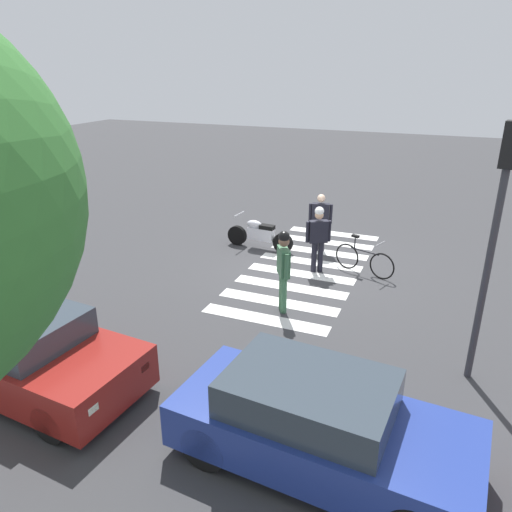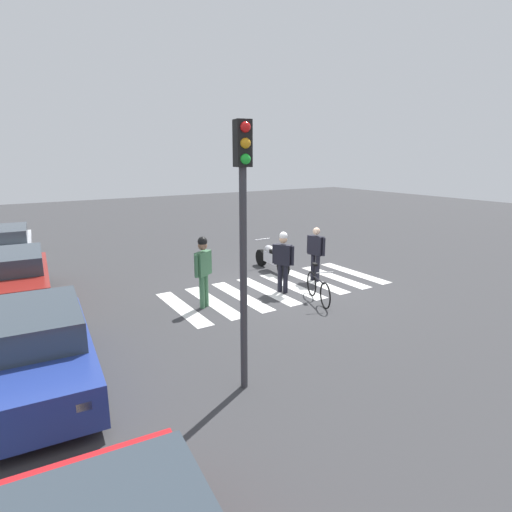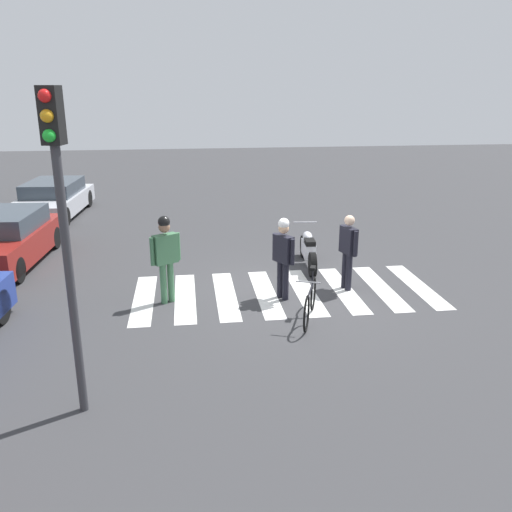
% 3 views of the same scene
% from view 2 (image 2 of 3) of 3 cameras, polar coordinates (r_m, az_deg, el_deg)
% --- Properties ---
extents(ground_plane, '(60.00, 60.00, 0.00)m').
position_cam_2_polar(ground_plane, '(12.64, 3.22, -4.46)').
color(ground_plane, '#38383A').
extents(police_motorcycle, '(2.16, 0.62, 1.02)m').
position_cam_2_polar(police_motorcycle, '(14.39, 2.19, -0.32)').
color(police_motorcycle, black).
rests_on(police_motorcycle, ground_plane).
extents(leaning_bicycle, '(1.67, 0.69, 1.02)m').
position_cam_2_polar(leaning_bicycle, '(11.51, 8.54, -4.40)').
color(leaning_bicycle, black).
rests_on(leaning_bicycle, ground_plane).
extents(officer_on_foot, '(0.68, 0.31, 1.74)m').
position_cam_2_polar(officer_on_foot, '(13.25, 8.23, 0.76)').
color(officer_on_foot, black).
rests_on(officer_on_foot, ground_plane).
extents(officer_by_motorcycle, '(0.60, 0.42, 1.81)m').
position_cam_2_polar(officer_by_motorcycle, '(12.02, 3.75, -0.21)').
color(officer_by_motorcycle, black).
rests_on(officer_by_motorcycle, ground_plane).
extents(pedestrian_bystander, '(0.44, 0.62, 1.91)m').
position_cam_2_polar(pedestrian_bystander, '(10.85, -7.29, -1.40)').
color(pedestrian_bystander, '#3F724C').
rests_on(pedestrian_bystander, ground_plane).
extents(crosswalk_stripes, '(2.92, 6.75, 0.01)m').
position_cam_2_polar(crosswalk_stripes, '(12.64, 3.22, -4.44)').
color(crosswalk_stripes, silver).
rests_on(crosswalk_stripes, ground_plane).
extents(car_blue_hatchback, '(4.24, 2.07, 1.37)m').
position_cam_2_polar(car_blue_hatchback, '(8.25, -28.06, -11.41)').
color(car_blue_hatchback, black).
rests_on(car_blue_hatchback, ground_plane).
extents(car_maroon_wagon, '(4.31, 2.15, 1.36)m').
position_cam_2_polar(car_maroon_wagon, '(13.14, -30.62, -2.72)').
color(car_maroon_wagon, black).
rests_on(car_maroon_wagon, ground_plane).
extents(car_silver_sedan, '(4.66, 2.24, 1.23)m').
position_cam_2_polar(car_silver_sedan, '(18.58, -31.41, 1.34)').
color(car_silver_sedan, black).
rests_on(car_silver_sedan, ground_plane).
extents(traffic_light_pole, '(0.35, 0.28, 4.46)m').
position_cam_2_polar(traffic_light_pole, '(6.55, -1.75, 5.31)').
color(traffic_light_pole, '#38383D').
rests_on(traffic_light_pole, ground_plane).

